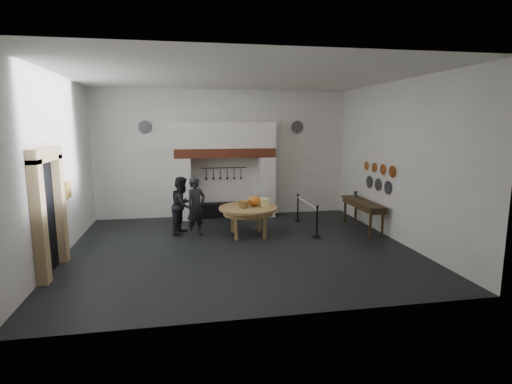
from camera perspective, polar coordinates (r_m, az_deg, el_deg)
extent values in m
cube|color=black|center=(10.90, -2.27, -7.93)|extent=(9.00, 8.00, 0.02)
cube|color=silver|center=(10.46, -2.44, 16.27)|extent=(9.00, 8.00, 0.02)
cube|color=white|center=(14.40, -4.61, 5.47)|extent=(9.00, 0.02, 4.50)
cube|color=white|center=(6.54, 2.59, 0.47)|extent=(9.00, 0.02, 4.50)
cube|color=white|center=(10.78, -26.80, 3.07)|extent=(0.02, 8.00, 4.50)
cube|color=white|center=(11.94, 19.62, 4.09)|extent=(0.02, 8.00, 4.50)
cube|color=silver|center=(14.12, -10.36, 0.46)|extent=(0.55, 0.70, 2.15)
cube|color=silver|center=(14.42, 1.44, 0.81)|extent=(0.55, 0.70, 2.15)
cube|color=#9E442B|center=(14.05, -4.47, 5.62)|extent=(3.50, 0.72, 0.32)
cube|color=silver|center=(14.02, -4.50, 8.10)|extent=(3.50, 0.70, 0.90)
cube|color=black|center=(14.41, -4.39, -2.56)|extent=(1.90, 0.45, 0.50)
cylinder|color=black|center=(14.37, -4.55, 3.46)|extent=(1.60, 0.02, 0.02)
cube|color=black|center=(9.98, -27.78, -3.29)|extent=(0.04, 1.10, 2.50)
cube|color=tan|center=(9.29, -28.54, -3.93)|extent=(0.22, 0.30, 2.60)
cube|color=tan|center=(10.60, -26.23, -2.19)|extent=(0.22, 0.30, 2.60)
cube|color=tan|center=(9.76, -27.92, 4.76)|extent=(0.22, 1.70, 0.30)
cube|color=gold|center=(11.61, -25.23, 0.34)|extent=(0.05, 0.34, 0.44)
cylinder|color=tan|center=(11.84, -1.13, -2.30)|extent=(2.16, 2.16, 0.07)
ellipsoid|color=orange|center=(11.93, -0.26, -1.28)|extent=(0.36, 0.36, 0.31)
cube|color=#FAF696|center=(11.85, 1.30, -1.53)|extent=(0.22, 0.22, 0.24)
cube|color=#F0DD8F|center=(12.14, 0.92, -1.35)|extent=(0.18, 0.18, 0.20)
cone|color=olive|center=(11.64, -1.74, -1.78)|extent=(0.40, 0.40, 0.22)
ellipsoid|color=#AC7E3D|center=(12.14, -1.86, -1.52)|extent=(0.31, 0.18, 0.13)
imported|color=black|center=(11.90, -8.56, -2.11)|extent=(0.77, 0.72, 1.78)
imported|color=black|center=(12.29, -10.48, -1.87)|extent=(0.92, 1.03, 1.74)
cube|color=#3C2B15|center=(13.02, 15.06, -1.40)|extent=(0.55, 2.20, 0.06)
cylinder|color=#525257|center=(13.53, 14.00, -0.35)|extent=(0.12, 0.12, 0.22)
cylinder|color=#C6662D|center=(12.12, 18.90, 2.77)|extent=(0.03, 0.34, 0.34)
cylinder|color=#C6662D|center=(12.60, 17.69, 3.08)|extent=(0.03, 0.32, 0.32)
cylinder|color=#C6662D|center=(13.08, 16.56, 3.37)|extent=(0.03, 0.30, 0.30)
cylinder|color=#C6662D|center=(13.57, 15.51, 3.63)|extent=(0.03, 0.28, 0.28)
cylinder|color=#4C4C51|center=(12.36, 18.33, 0.59)|extent=(0.03, 0.40, 0.40)
cylinder|color=#4C4C51|center=(12.88, 17.05, 1.00)|extent=(0.03, 0.40, 0.40)
cylinder|color=#4C4C51|center=(13.41, 15.88, 1.39)|extent=(0.03, 0.40, 0.40)
cylinder|color=#4C4C51|center=(14.31, -15.60, 8.94)|extent=(0.44, 0.03, 0.44)
cylinder|color=#4C4C51|center=(14.85, 5.92, 9.25)|extent=(0.44, 0.03, 0.44)
cylinder|color=black|center=(11.87, 8.72, -4.32)|extent=(0.05, 0.05, 0.90)
cylinder|color=black|center=(13.72, 5.99, -2.35)|extent=(0.05, 0.05, 0.90)
cylinder|color=white|center=(12.71, 7.29, -1.51)|extent=(0.04, 2.00, 0.04)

